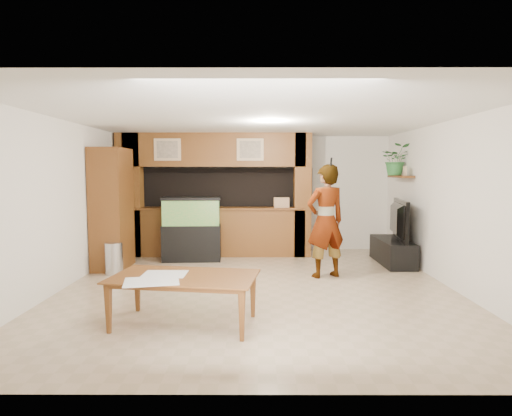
{
  "coord_description": "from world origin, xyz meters",
  "views": [
    {
      "loc": [
        -0.01,
        -6.58,
        1.82
      ],
      "look_at": [
        -0.03,
        0.6,
        1.19
      ],
      "focal_mm": 30.0,
      "sensor_mm": 36.0,
      "label": 1
    }
  ],
  "objects_px": {
    "aquarium": "(192,230)",
    "television": "(393,220)",
    "dining_table": "(184,301)",
    "person": "(326,221)",
    "pantry_cabinet": "(112,209)"
  },
  "relations": [
    {
      "from": "pantry_cabinet",
      "to": "dining_table",
      "type": "bearing_deg",
      "value": -58.53
    },
    {
      "from": "aquarium",
      "to": "pantry_cabinet",
      "type": "bearing_deg",
      "value": -157.75
    },
    {
      "from": "pantry_cabinet",
      "to": "dining_table",
      "type": "relative_size",
      "value": 1.33
    },
    {
      "from": "television",
      "to": "dining_table",
      "type": "distance_m",
      "value": 4.92
    },
    {
      "from": "aquarium",
      "to": "television",
      "type": "bearing_deg",
      "value": -6.74
    },
    {
      "from": "person",
      "to": "dining_table",
      "type": "height_order",
      "value": "person"
    },
    {
      "from": "television",
      "to": "dining_table",
      "type": "relative_size",
      "value": 0.81
    },
    {
      "from": "aquarium",
      "to": "person",
      "type": "relative_size",
      "value": 0.67
    },
    {
      "from": "pantry_cabinet",
      "to": "person",
      "type": "height_order",
      "value": "pantry_cabinet"
    },
    {
      "from": "aquarium",
      "to": "television",
      "type": "xyz_separation_m",
      "value": [
        3.98,
        -0.25,
        0.24
      ]
    },
    {
      "from": "dining_table",
      "to": "pantry_cabinet",
      "type": "bearing_deg",
      "value": 129.73
    },
    {
      "from": "aquarium",
      "to": "person",
      "type": "xyz_separation_m",
      "value": [
        2.49,
        -1.31,
        0.33
      ]
    },
    {
      "from": "pantry_cabinet",
      "to": "aquarium",
      "type": "distance_m",
      "value": 1.59
    },
    {
      "from": "pantry_cabinet",
      "to": "person",
      "type": "distance_m",
      "value": 3.92
    },
    {
      "from": "aquarium",
      "to": "dining_table",
      "type": "distance_m",
      "value": 3.69
    }
  ]
}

